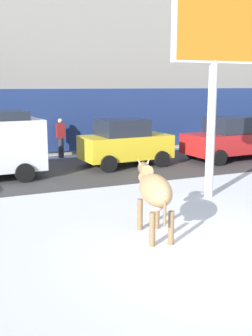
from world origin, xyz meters
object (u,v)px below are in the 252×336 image
cow_tan (154,190)px  pedestrian_far_left (61,138)px  billboard (215,41)px  car_red_sedan (232,139)px  car_yellow_hatchback (125,143)px

cow_tan → pedestrian_far_left: (0.69, 10.23, -0.11)m
billboard → car_red_sedan: billboard is taller
pedestrian_far_left → billboard: bearing=-74.7°
billboard → pedestrian_far_left: billboard is taller
cow_tan → billboard: 4.91m
cow_tan → billboard: bearing=36.7°
car_yellow_hatchback → pedestrian_far_left: 3.41m
cow_tan → car_red_sedan: (7.30, 6.85, -0.09)m
cow_tan → car_yellow_hatchback: car_yellow_hatchback is taller
cow_tan → billboard: (2.90, 2.16, 3.32)m
cow_tan → car_yellow_hatchback: size_ratio=0.54×
car_red_sedan → pedestrian_far_left: 7.43m
billboard → car_red_sedan: 7.28m
billboard → car_yellow_hatchback: bearing=94.2°
pedestrian_far_left → car_red_sedan: bearing=-27.1°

